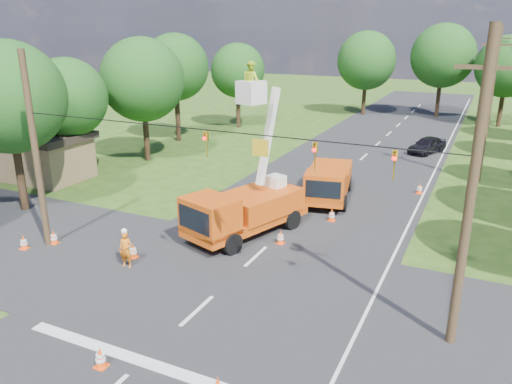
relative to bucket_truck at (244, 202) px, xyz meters
The scene contains 30 objects.
ground 13.19m from the bucket_truck, 83.01° to the left, with size 140.00×140.00×0.00m, color #284815.
road_main 13.19m from the bucket_truck, 83.01° to the left, with size 12.00×100.00×0.06m, color black.
road_cross 5.56m from the bucket_truck, 72.44° to the right, with size 56.00×10.00×0.07m, color black.
stop_bar 10.50m from the bucket_truck, 81.16° to the right, with size 9.00×0.45×0.02m, color silver.
edge_line 14.94m from the bucket_truck, 61.01° to the left, with size 0.12×90.00×0.02m, color silver.
bucket_truck is the anchor object (origin of this frame).
second_truck 7.18m from the bucket_truck, 72.57° to the left, with size 3.33×6.31×2.25m.
ground_worker 6.15m from the bucket_truck, 119.73° to the right, with size 0.60×0.40×1.66m, color orange.
distant_car 22.43m from the bucket_truck, 74.72° to the left, with size 1.60×3.99×1.36m, color black.
traffic_cone_0 11.06m from the bucket_truck, 86.77° to the right, with size 0.38×0.38×0.71m.
traffic_cone_2 2.48m from the bucket_truck, ahead, with size 0.38×0.38×0.71m.
traffic_cone_3 5.16m from the bucket_truck, 47.40° to the left, with size 0.38×0.38×0.71m.
traffic_cone_4 5.73m from the bucket_truck, 126.84° to the right, with size 0.38×0.38×0.71m.
traffic_cone_5 9.22m from the bucket_truck, 147.85° to the right, with size 0.38×0.38×0.71m.
traffic_cone_6 10.44m from the bucket_truck, 145.34° to the right, with size 0.38×0.38×0.71m.
traffic_cone_7 12.58m from the bucket_truck, 56.44° to the left, with size 0.38×0.38×0.71m.
pole_right_near 11.76m from the bucket_truck, 26.48° to the right, with size 1.80×0.30×10.00m.
pole_right_mid 18.36m from the bucket_truck, 56.03° to the left, with size 1.80×0.30×10.00m.
pole_right_far 36.55m from the bucket_truck, 73.91° to the left, with size 1.80×0.30×10.00m.
pole_left 9.76m from the bucket_truck, 147.57° to the right, with size 0.30×0.30×9.00m.
signal_span 7.53m from the bucket_truck, 52.83° to the right, with size 18.00×0.29×1.07m.
shed 16.68m from the bucket_truck, 169.73° to the left, with size 5.50×4.50×3.15m.
tree_left_b 13.83m from the bucket_truck, behind, with size 6.00×6.00×9.32m.
tree_left_c 15.86m from the bucket_truck, 165.07° to the left, with size 5.20×5.20×8.06m.
tree_left_d 17.27m from the bucket_truck, 143.36° to the left, with size 6.20×6.20×9.24m.
tree_left_e 23.28m from the bucket_truck, 131.86° to the left, with size 5.80×5.80×9.41m.
tree_left_f 28.52m from the bucket_truck, 117.88° to the left, with size 5.40×5.40×8.40m.
tree_far_a 38.38m from the bucket_truck, 95.13° to the left, with size 6.60×6.60×9.50m.
tree_far_b 40.55m from the bucket_truck, 83.45° to the left, with size 7.00×7.00×10.32m.
tree_far_c 38.84m from the bucket_truck, 73.30° to the left, with size 6.20×6.20×9.18m.
Camera 1 is at (8.73, -13.40, 9.86)m, focal length 35.00 mm.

